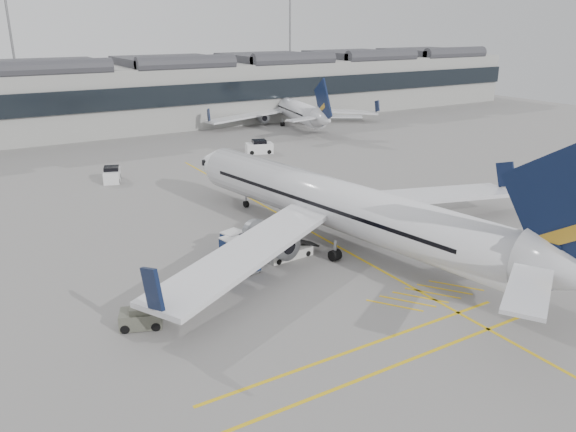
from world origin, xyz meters
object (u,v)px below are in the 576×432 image
pushback_tug (141,317)px  ramp_agent_b (264,236)px  airliner_main (342,206)px  ramp_agent_a (248,243)px  baggage_cart_a (233,241)px  belt_loader (287,251)px

pushback_tug → ramp_agent_b: bearing=52.7°
airliner_main → pushback_tug: (-19.27, -4.77, -2.87)m
airliner_main → ramp_agent_a: (-7.83, 2.46, -2.57)m
baggage_cart_a → ramp_agent_a: bearing=-55.4°
ramp_agent_a → ramp_agent_b: size_ratio=1.00×
airliner_main → belt_loader: size_ratio=9.06×
pushback_tug → baggage_cart_a: bearing=59.5°
ramp_agent_a → baggage_cart_a: bearing=99.9°
ramp_agent_a → ramp_agent_b: same height
belt_loader → ramp_agent_a: bearing=128.2°
airliner_main → baggage_cart_a: 9.81m
belt_loader → ramp_agent_a: (-2.31, 2.49, 0.37)m
pushback_tug → ramp_agent_a: bearing=54.0°
ramp_agent_b → ramp_agent_a: bearing=11.9°
ramp_agent_a → belt_loader: bearing=-90.0°
ramp_agent_b → baggage_cart_a: bearing=-11.3°
baggage_cart_a → ramp_agent_a: ramp_agent_a is taller
belt_loader → ramp_agent_a: size_ratio=2.59×
airliner_main → ramp_agent_b: airliner_main is taller
airliner_main → belt_loader: 6.25m
belt_loader → baggage_cart_a: bearing=131.0°
airliner_main → pushback_tug: airliner_main is taller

